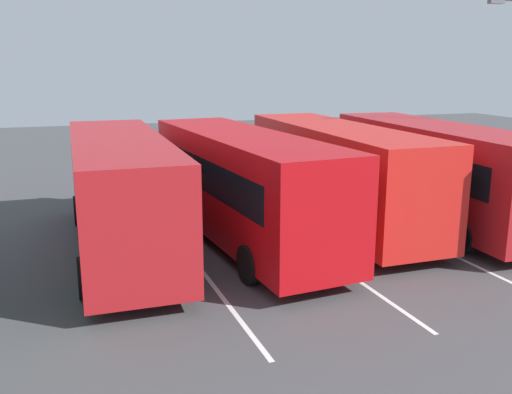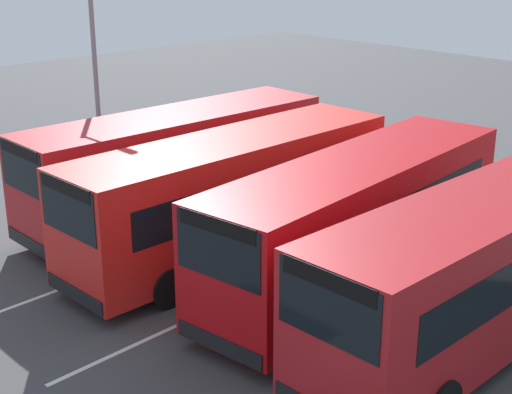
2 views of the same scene
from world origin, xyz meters
TOP-DOWN VIEW (x-y plane):
  - ground_plane at (0.00, 0.00)m, footprint 72.53×72.53m
  - bus_far_left at (-0.17, -5.32)m, footprint 10.21×2.75m
  - bus_center_left at (0.52, -1.94)m, footprint 10.23×2.82m
  - bus_center_right at (-0.39, 1.68)m, footprint 10.40×3.63m
  - bus_far_right at (-0.16, 5.30)m, footprint 10.21×2.76m
  - street_lamp at (-0.07, -9.21)m, footprint 0.20×2.49m
  - lane_stripe_outer_left at (0.00, -3.57)m, footprint 15.16×0.80m
  - lane_stripe_inner_left at (0.00, 0.00)m, footprint 15.16×0.80m
  - lane_stripe_inner_right at (0.00, 3.57)m, footprint 15.16×0.80m

SIDE VIEW (x-z plane):
  - ground_plane at x=0.00m, z-range 0.00..0.00m
  - lane_stripe_outer_left at x=0.00m, z-range 0.00..0.01m
  - lane_stripe_inner_left at x=0.00m, z-range 0.00..0.01m
  - lane_stripe_inner_right at x=0.00m, z-range 0.00..0.01m
  - bus_far_left at x=-0.17m, z-range 0.17..3.54m
  - bus_center_left at x=0.52m, z-range 0.17..3.54m
  - bus_center_right at x=-0.39m, z-range 0.17..3.54m
  - bus_far_right at x=-0.16m, z-range 0.17..3.54m
  - street_lamp at x=-0.07m, z-range 0.59..8.19m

